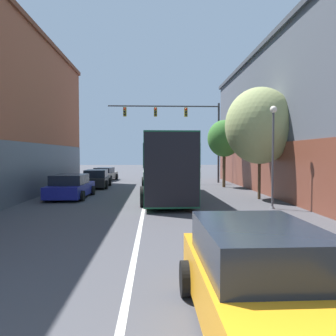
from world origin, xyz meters
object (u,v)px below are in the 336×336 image
object	(u,v)px
parked_car_left_near	(71,187)
parked_car_left_mid	(105,174)
parked_car_left_far	(97,179)
street_lamp	(273,148)
street_tree_near	(260,126)
street_tree_far	(224,139)
traffic_signal_gantry	(183,123)
bus	(165,164)
hatchback_foreground	(262,285)

from	to	relation	value
parked_car_left_near	parked_car_left_mid	size ratio (longest dim) A/B	1.04
parked_car_left_mid	parked_car_left_far	xyz separation A→B (m)	(0.39, -6.74, 0.05)
parked_car_left_far	street_lamp	xyz separation A→B (m)	(9.93, -10.36, 2.17)
street_lamp	street_tree_near	xyz separation A→B (m)	(0.46, 3.34, 1.32)
street_tree_far	parked_car_left_near	bearing A→B (deg)	-149.89
street_tree_far	parked_car_left_mid	bearing A→B (deg)	146.09
parked_car_left_near	traffic_signal_gantry	xyz separation A→B (m)	(7.40, 10.03, 4.71)
traffic_signal_gantry	street_tree_near	bearing A→B (deg)	-72.62
street_tree_near	street_tree_far	distance (m)	6.91
street_tree_near	parked_car_left_mid	bearing A→B (deg)	128.07
parked_car_left_far	street_tree_near	distance (m)	13.02
street_lamp	street_tree_far	world-z (taller)	street_tree_far
bus	parked_car_left_mid	world-z (taller)	bus
bus	parked_car_left_far	xyz separation A→B (m)	(-5.05, 6.24, -1.34)
bus	street_tree_near	size ratio (longest dim) A/B	1.70
parked_car_left_far	street_lamp	bearing A→B (deg)	-138.41
street_lamp	street_tree_near	bearing A→B (deg)	82.11
parked_car_left_mid	street_tree_near	distance (m)	17.84
street_lamp	bus	bearing A→B (deg)	139.81
hatchback_foreground	parked_car_left_near	distance (m)	16.08
street_tree_near	street_tree_far	world-z (taller)	street_tree_near
parked_car_left_near	parked_car_left_far	distance (m)	6.12
bus	parked_car_left_near	world-z (taller)	bus
bus	street_tree_near	distance (m)	5.81
traffic_signal_gantry	street_tree_far	size ratio (longest dim) A/B	1.91
hatchback_foreground	street_tree_far	size ratio (longest dim) A/B	0.87
parked_car_left_far	street_tree_near	xyz separation A→B (m)	(10.39, -7.02, 3.50)
parked_car_left_far	traffic_signal_gantry	bearing A→B (deg)	-62.78
traffic_signal_gantry	street_lamp	size ratio (longest dim) A/B	2.09
parked_car_left_near	parked_car_left_far	world-z (taller)	parked_car_left_near
traffic_signal_gantry	street_tree_far	distance (m)	5.23
bus	street_tree_near	xyz separation A→B (m)	(5.34, -0.78, 2.16)
parked_car_left_far	bus	bearing A→B (deg)	-143.19
traffic_signal_gantry	parked_car_left_far	bearing A→B (deg)	-150.59
parked_car_left_mid	street_tree_near	xyz separation A→B (m)	(10.78, -13.76, 3.54)
parked_car_left_near	parked_car_left_far	bearing A→B (deg)	-2.70
parked_car_left_mid	parked_car_left_near	bearing A→B (deg)	-173.87
traffic_signal_gantry	parked_car_left_mid	bearing A→B (deg)	159.04
parked_car_left_far	parked_car_left_near	bearing A→B (deg)	173.76
parked_car_left_mid	street_lamp	size ratio (longest dim) A/B	0.90
parked_car_left_near	traffic_signal_gantry	size ratio (longest dim) A/B	0.45
parked_car_left_mid	traffic_signal_gantry	distance (m)	9.20
bus	parked_car_left_far	bearing A→B (deg)	37.54
parked_car_left_near	parked_car_left_far	size ratio (longest dim) A/B	1.03
street_tree_far	traffic_signal_gantry	bearing A→B (deg)	125.35
parked_car_left_near	hatchback_foreground	bearing A→B (deg)	-155.35
hatchback_foreground	traffic_signal_gantry	bearing A→B (deg)	-3.09
traffic_signal_gantry	street_lamp	world-z (taller)	traffic_signal_gantry
bus	street_tree_far	distance (m)	7.96
bus	street_tree_far	size ratio (longest dim) A/B	2.06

